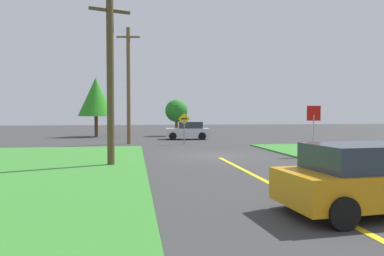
{
  "coord_description": "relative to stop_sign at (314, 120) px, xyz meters",
  "views": [
    {
      "loc": [
        -4.43,
        -19.39,
        2.3
      ],
      "look_at": [
        -0.92,
        2.59,
        1.46
      ],
      "focal_mm": 33.44,
      "sensor_mm": 36.0,
      "label": 1
    }
  ],
  "objects": [
    {
      "name": "utility_pole_near",
      "position": [
        -10.81,
        -2.19,
        1.84
      ],
      "size": [
        1.76,
        0.65,
        7.45
      ],
      "color": "#4F3B26",
      "rests_on": "ground"
    },
    {
      "name": "car_approaching_junction",
      "position": [
        -4.88,
        14.38,
        -1.18
      ],
      "size": [
        4.06,
        2.2,
        1.62
      ],
      "rotation": [
        0.0,
        0.0,
        3.05
      ],
      "color": "silver",
      "rests_on": "ground"
    },
    {
      "name": "direction_sign",
      "position": [
        -6.01,
        8.8,
        -0.48
      ],
      "size": [
        0.91,
        0.08,
        2.42
      ],
      "color": "slate",
      "rests_on": "ground"
    },
    {
      "name": "car_behind_on_main_road",
      "position": [
        -4.36,
        -10.88,
        -1.18
      ],
      "size": [
        4.43,
        2.37,
        1.62
      ],
      "rotation": [
        0.0,
        0.0,
        0.08
      ],
      "color": "orange",
      "rests_on": "ground"
    },
    {
      "name": "stop_sign",
      "position": [
        0.0,
        0.0,
        0.0
      ],
      "size": [
        0.82,
        0.08,
        2.78
      ],
      "rotation": [
        0.0,
        0.0,
        3.19
      ],
      "color": "#9EA0A8",
      "rests_on": "ground"
    },
    {
      "name": "oak_tree_left",
      "position": [
        -13.71,
        19.66,
        2.13
      ],
      "size": [
        3.64,
        3.64,
        6.13
      ],
      "color": "brown",
      "rests_on": "ground"
    },
    {
      "name": "utility_pole_mid",
      "position": [
        -10.22,
        9.96,
        2.65
      ],
      "size": [
        1.8,
        0.37,
        9.04
      ],
      "color": "brown",
      "rests_on": "ground"
    },
    {
      "name": "lane_stripe_center",
      "position": [
        -5.31,
        -7.0,
        -1.98
      ],
      "size": [
        0.2,
        14.0,
        0.01
      ],
      "primitive_type": "cube",
      "color": "yellow",
      "rests_on": "ground"
    },
    {
      "name": "ground_plane",
      "position": [
        -5.31,
        1.0,
        -1.98
      ],
      "size": [
        120.0,
        120.0,
        0.0
      ],
      "primitive_type": "plane",
      "color": "#393939"
    },
    {
      "name": "pine_tree_center",
      "position": [
        -5.32,
        19.94,
        0.7
      ],
      "size": [
        2.42,
        2.42,
        3.92
      ],
      "color": "brown",
      "rests_on": "ground"
    }
  ]
}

